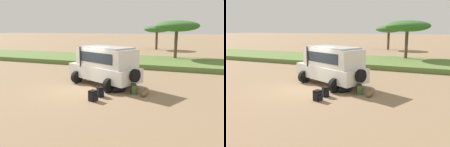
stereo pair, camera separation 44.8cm
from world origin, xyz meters
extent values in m
plane|color=#8C7051|center=(0.00, 0.00, 0.00)|extent=(320.00, 320.00, 0.00)
cube|color=#5B7538|center=(0.00, 11.24, 0.22)|extent=(120.00, 7.00, 0.44)
cube|color=silver|center=(0.72, 1.71, 0.82)|extent=(5.24, 3.81, 0.84)
cube|color=silver|center=(0.95, 1.60, 1.79)|extent=(4.22, 3.25, 1.10)
cube|color=#232D38|center=(-0.43, 2.25, 1.74)|extent=(0.72, 1.43, 0.77)
cube|color=#232D38|center=(0.56, 0.79, 1.84)|extent=(2.67, 1.29, 0.60)
cube|color=#232D38|center=(1.34, 2.42, 1.84)|extent=(2.67, 1.29, 0.60)
cube|color=#B7B7B7|center=(0.90, 1.62, 2.39)|extent=(3.83, 3.01, 0.10)
cube|color=black|center=(-1.60, 2.81, 0.65)|extent=(0.83, 1.53, 0.56)
cylinder|color=black|center=(-0.69, 1.30, 1.79)|extent=(0.10, 0.10, 1.25)
cylinder|color=black|center=(-1.06, 1.48, 0.40)|extent=(0.60, 0.84, 0.80)
cylinder|color=black|center=(-0.24, 3.23, 0.40)|extent=(0.60, 0.84, 0.80)
cylinder|color=black|center=(1.68, 0.18, 0.40)|extent=(0.60, 0.84, 0.80)
cylinder|color=black|center=(2.51, 1.94, 0.40)|extent=(0.60, 0.84, 0.80)
cylinder|color=black|center=(3.06, 0.60, 0.97)|extent=(0.51, 0.76, 0.74)
cube|color=black|center=(1.53, -0.73, 0.22)|extent=(0.43, 0.43, 0.44)
cube|color=black|center=(1.66, -0.85, 0.17)|extent=(0.23, 0.23, 0.24)
cube|color=black|center=(1.53, -0.73, 0.47)|extent=(0.42, 0.43, 0.07)
cylinder|color=black|center=(1.47, -0.57, 0.22)|extent=(0.04, 0.04, 0.38)
cylinder|color=black|center=(1.37, -0.67, 0.22)|extent=(0.04, 0.04, 0.38)
cube|color=black|center=(1.46, -1.49, 0.23)|extent=(0.39, 0.45, 0.46)
cube|color=black|center=(1.65, -1.54, 0.17)|extent=(0.15, 0.30, 0.26)
cube|color=black|center=(1.46, -1.49, 0.49)|extent=(0.40, 0.43, 0.07)
cylinder|color=black|center=(1.32, -1.36, 0.23)|extent=(0.04, 0.04, 0.39)
cylinder|color=black|center=(1.28, -1.53, 0.23)|extent=(0.04, 0.04, 0.39)
cube|color=#42562D|center=(3.07, 0.32, 0.25)|extent=(0.37, 0.43, 0.50)
cube|color=#42562D|center=(3.23, 0.38, 0.19)|extent=(0.18, 0.28, 0.27)
cube|color=#242F19|center=(3.07, 0.32, 0.53)|extent=(0.38, 0.42, 0.07)
cylinder|color=#242F19|center=(2.91, 0.34, 0.25)|extent=(0.04, 0.04, 0.42)
cylinder|color=#242F19|center=(2.97, 0.19, 0.25)|extent=(0.04, 0.04, 0.42)
cube|color=navy|center=(1.57, 0.22, 0.22)|extent=(0.44, 0.43, 0.45)
cube|color=navy|center=(1.66, 0.05, 0.17)|extent=(0.26, 0.19, 0.25)
cube|color=black|center=(1.57, 0.22, 0.48)|extent=(0.43, 0.44, 0.07)
cylinder|color=black|center=(1.55, 0.41, 0.22)|extent=(0.04, 0.04, 0.38)
cylinder|color=black|center=(1.42, 0.34, 0.22)|extent=(0.04, 0.04, 0.38)
cylinder|color=black|center=(2.19, 0.39, 0.15)|extent=(0.56, 0.55, 0.31)
sphere|color=black|center=(2.01, 0.23, 0.15)|extent=(0.30, 0.30, 0.30)
sphere|color=black|center=(2.36, 0.55, 0.15)|extent=(0.30, 0.30, 0.30)
torus|color=black|center=(2.19, 0.39, 0.33)|extent=(0.14, 0.13, 0.16)
cylinder|color=brown|center=(3.69, 0.31, 0.14)|extent=(0.30, 0.63, 0.29)
sphere|color=brown|center=(3.68, 0.00, 0.14)|extent=(0.28, 0.28, 0.28)
sphere|color=brown|center=(3.70, 0.62, 0.14)|extent=(0.28, 0.28, 0.28)
torus|color=#493721|center=(3.69, 0.31, 0.31)|extent=(0.03, 0.16, 0.16)
cylinder|color=brown|center=(0.08, 27.54, 1.50)|extent=(0.40, 0.40, 3.00)
ellipsoid|color=#336628|center=(0.08, 27.54, 3.50)|extent=(4.47, 4.66, 1.17)
cylinder|color=brown|center=(4.27, 13.47, 1.66)|extent=(0.33, 0.33, 3.32)
ellipsoid|color=#336628|center=(4.27, 13.47, 3.81)|extent=(4.59, 4.75, 1.17)
camera|label=1|loc=(5.91, -10.89, 3.49)|focal=35.00mm
camera|label=2|loc=(6.33, -10.73, 3.49)|focal=35.00mm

